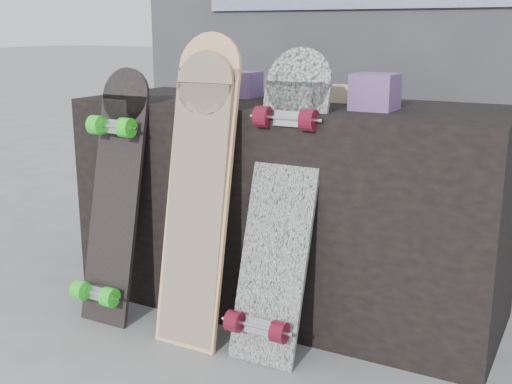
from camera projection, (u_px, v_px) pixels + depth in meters
The scene contains 10 objects.
ground at pixel (224, 357), 2.14m from camera, with size 60.00×60.00×0.00m, color slate.
vendor_table at pixel (290, 206), 2.47m from camera, with size 1.60×0.60×0.80m, color black.
booth at pixel (369, 20), 3.02m from camera, with size 2.40×0.22×2.20m.
merch_box_purple at pixel (236, 84), 2.54m from camera, with size 0.18×0.12×0.10m, color #4E2F61.
merch_box_small at pixel (375, 92), 2.13m from camera, with size 0.14×0.14×0.12m, color #4E2F61.
merch_box_flat at pixel (324, 93), 2.41m from camera, with size 0.22×0.10×0.06m, color #D1B78C.
longboard_geisha at pixel (199, 183), 2.17m from camera, with size 0.24×0.23×1.06m.
longboard_celtic at pixel (197, 192), 2.16m from camera, with size 0.22×0.19×1.00m.
longboard_cascadia at pixel (281, 201), 2.09m from camera, with size 0.23×0.37×1.01m.
skateboard_dark at pixel (114, 194), 2.35m from camera, with size 0.21×0.29×0.93m.
Camera 1 is at (1.02, -1.65, 1.06)m, focal length 45.00 mm.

